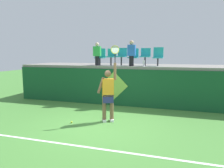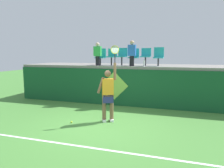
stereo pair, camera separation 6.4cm
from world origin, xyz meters
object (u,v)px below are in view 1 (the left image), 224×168
stadium_chair_3 (133,56)px  stadium_chair_4 (145,55)px  tennis_ball (72,122)px  spectator_0 (132,53)px  tennis_player (108,93)px  stadium_chair_0 (100,56)px  spectator_1 (97,54)px  water_bottle (144,63)px  stadium_chair_1 (111,56)px  stadium_chair_2 (122,55)px  stadium_chair_5 (158,56)px

stadium_chair_3 → stadium_chair_4: (0.55, -0.00, 0.03)m
tennis_ball → spectator_0: bearing=66.7°
tennis_player → stadium_chair_0: size_ratio=3.23×
stadium_chair_3 → spectator_1: 1.68m
tennis_ball → water_bottle: water_bottle is taller
tennis_player → stadium_chair_4: size_ratio=3.21×
stadium_chair_1 → stadium_chair_4: bearing=-0.0°
spectator_1 → stadium_chair_0: bearing=90.0°
stadium_chair_2 → stadium_chair_4: (1.11, -0.00, -0.00)m
spectator_1 → spectator_0: bearing=-0.1°
stadium_chair_5 → spectator_1: size_ratio=0.78×
stadium_chair_2 → stadium_chair_1: bearing=-179.8°
tennis_ball → stadium_chair_1: size_ratio=0.08×
water_bottle → spectator_1: (-2.19, 0.07, 0.42)m
tennis_player → stadium_chair_1: bearing=105.4°
stadium_chair_0 → stadium_chair_5: stadium_chair_5 is taller
tennis_player → stadium_chair_2: bearing=96.1°
tennis_ball → stadium_chair_0: 4.17m
stadium_chair_4 → spectator_0: spectator_0 is taller
spectator_0 → spectator_1: size_ratio=1.06×
water_bottle → stadium_chair_3: size_ratio=0.33×
stadium_chair_0 → stadium_chair_1: size_ratio=1.01×
tennis_player → tennis_ball: tennis_player is taller
tennis_player → spectator_0: spectator_0 is taller
stadium_chair_1 → spectator_1: spectator_1 is taller
tennis_player → stadium_chair_5: size_ratio=3.10×
stadium_chair_4 → stadium_chair_5: (0.57, 0.01, -0.01)m
spectator_1 → stadium_chair_2: bearing=21.1°
water_bottle → spectator_0: 0.73m
stadium_chair_0 → stadium_chair_2: (1.07, -0.01, 0.04)m
stadium_chair_2 → stadium_chair_3: bearing=0.2°
stadium_chair_3 → stadium_chair_5: stadium_chair_5 is taller
stadium_chair_0 → spectator_1: (0.00, -0.42, 0.12)m
stadium_chair_0 → spectator_0: size_ratio=0.71×
stadium_chair_2 → stadium_chair_5: (1.68, 0.01, -0.02)m
stadium_chair_2 → stadium_chair_5: size_ratio=0.98×
stadium_chair_2 → stadium_chair_3: stadium_chair_2 is taller
stadium_chair_0 → spectator_0: (1.63, -0.42, 0.15)m
stadium_chair_0 → tennis_ball: bearing=-85.5°
water_bottle → stadium_chair_0: (-2.19, 0.49, 0.30)m
stadium_chair_0 → stadium_chair_1: stadium_chair_0 is taller
stadium_chair_2 → spectator_0: spectator_0 is taller
spectator_1 → stadium_chair_5: bearing=8.7°
stadium_chair_3 → water_bottle: bearing=-40.7°
tennis_player → spectator_0: 2.94m
spectator_0 → water_bottle: bearing=-7.0°
tennis_player → stadium_chair_0: bearing=114.8°
stadium_chair_1 → stadium_chair_4: stadium_chair_4 is taller
stadium_chair_0 → stadium_chair_3: 1.63m
stadium_chair_1 → stadium_chair_4: size_ratio=0.99×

